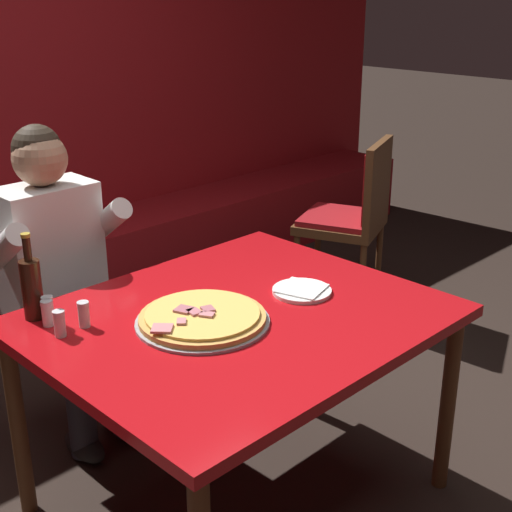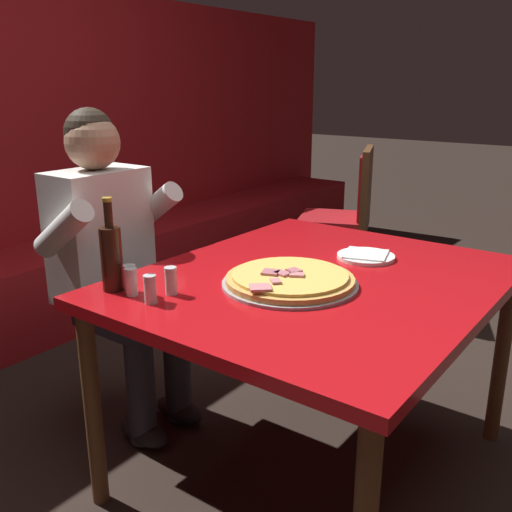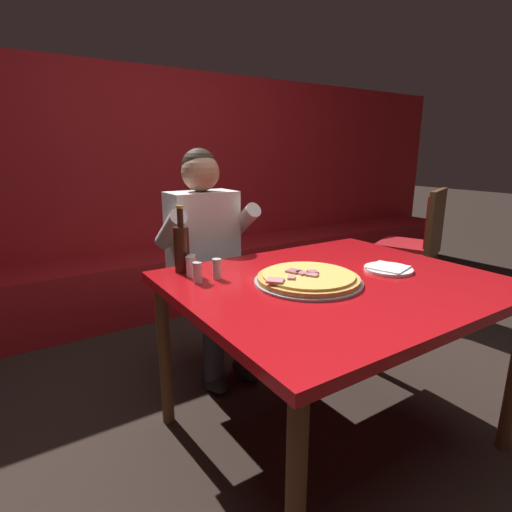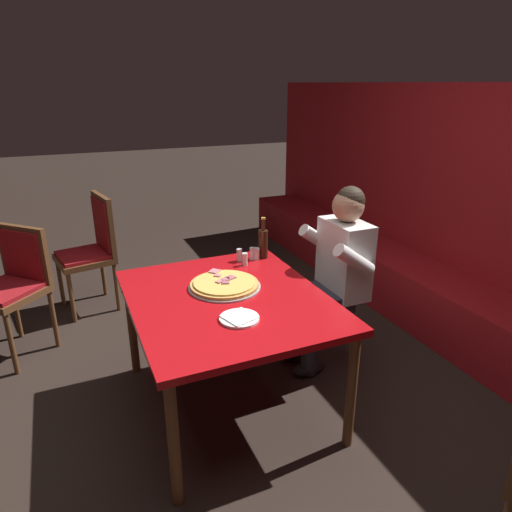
{
  "view_description": "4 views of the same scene",
  "coord_description": "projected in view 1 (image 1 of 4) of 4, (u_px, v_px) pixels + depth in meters",
  "views": [
    {
      "loc": [
        -1.46,
        -1.56,
        1.77
      ],
      "look_at": [
        0.11,
        0.02,
        0.91
      ],
      "focal_mm": 50.0,
      "sensor_mm": 36.0,
      "label": 1
    },
    {
      "loc": [
        -1.56,
        -0.91,
        1.37
      ],
      "look_at": [
        -0.1,
        0.18,
        0.81
      ],
      "focal_mm": 40.0,
      "sensor_mm": 36.0,
      "label": 2
    },
    {
      "loc": [
        -1.13,
        -1.14,
        1.26
      ],
      "look_at": [
        -0.22,
        0.27,
        0.82
      ],
      "focal_mm": 28.0,
      "sensor_mm": 36.0,
      "label": 3
    },
    {
      "loc": [
        2.23,
        -0.79,
        1.89
      ],
      "look_at": [
        -0.16,
        0.25,
        0.9
      ],
      "focal_mm": 32.0,
      "sensor_mm": 36.0,
      "label": 4
    }
  ],
  "objects": [
    {
      "name": "ground_plane",
      "position": [
        239.0,
        496.0,
        2.63
      ],
      "size": [
        24.0,
        24.0,
        0.0
      ],
      "primitive_type": "plane",
      "color": "black"
    },
    {
      "name": "main_dining_table",
      "position": [
        238.0,
        333.0,
        2.39
      ],
      "size": [
        1.29,
        1.08,
        0.74
      ],
      "color": "brown",
      "rests_on": "ground_plane"
    },
    {
      "name": "pizza",
      "position": [
        202.0,
        318.0,
        2.29
      ],
      "size": [
        0.44,
        0.44,
        0.05
      ],
      "color": "#9E9EA3",
      "rests_on": "main_dining_table"
    },
    {
      "name": "plate_white_paper",
      "position": [
        302.0,
        290.0,
        2.52
      ],
      "size": [
        0.21,
        0.21,
        0.02
      ],
      "color": "white",
      "rests_on": "main_dining_table"
    },
    {
      "name": "beer_bottle",
      "position": [
        32.0,
        287.0,
        2.29
      ],
      "size": [
        0.07,
        0.07,
        0.29
      ],
      "color": "black",
      "rests_on": "main_dining_table"
    },
    {
      "name": "shaker_parmesan",
      "position": [
        47.0,
        314.0,
        2.27
      ],
      "size": [
        0.04,
        0.04,
        0.09
      ],
      "color": "silver",
      "rests_on": "main_dining_table"
    },
    {
      "name": "shaker_oregano",
      "position": [
        48.0,
        310.0,
        2.3
      ],
      "size": [
        0.04,
        0.04,
        0.09
      ],
      "color": "silver",
      "rests_on": "main_dining_table"
    },
    {
      "name": "shaker_red_pepper_flakes",
      "position": [
        60.0,
        325.0,
        2.2
      ],
      "size": [
        0.04,
        0.04,
        0.09
      ],
      "color": "silver",
      "rests_on": "main_dining_table"
    },
    {
      "name": "shaker_black_pepper",
      "position": [
        84.0,
        315.0,
        2.26
      ],
      "size": [
        0.04,
        0.04,
        0.09
      ],
      "color": "silver",
      "rests_on": "main_dining_table"
    },
    {
      "name": "diner_seated_blue_shirt",
      "position": [
        63.0,
        272.0,
        2.81
      ],
      "size": [
        0.53,
        0.53,
        1.27
      ],
      "color": "black",
      "rests_on": "ground_plane"
    },
    {
      "name": "dining_chair_far_right",
      "position": [
        354.0,
        211.0,
        3.96
      ],
      "size": [
        0.57,
        0.57,
        0.98
      ],
      "color": "brown",
      "rests_on": "ground_plane"
    }
  ]
}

